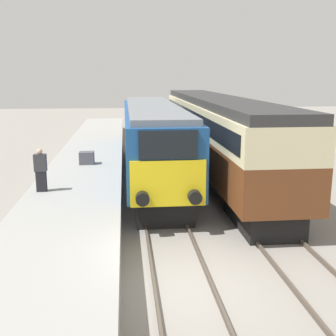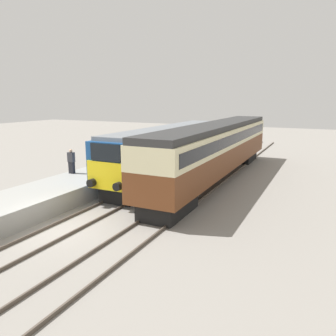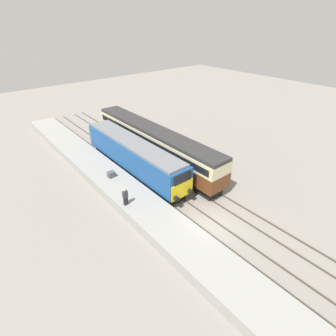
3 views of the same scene
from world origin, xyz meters
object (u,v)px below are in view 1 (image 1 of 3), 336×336
object	(u,v)px
passenger_carriage	(215,127)
luggage_crate	(87,158)
person_on_platform	(41,170)
locomotive	(152,137)

from	to	relation	value
passenger_carriage	luggage_crate	distance (m)	6.93
passenger_carriage	person_on_platform	world-z (taller)	passenger_carriage
passenger_carriage	luggage_crate	size ratio (longest dim) A/B	29.55
passenger_carriage	person_on_platform	size ratio (longest dim) A/B	12.88
locomotive	person_on_platform	world-z (taller)	locomotive
locomotive	luggage_crate	distance (m)	3.41
passenger_carriage	person_on_platform	xyz separation A→B (m)	(-7.87, -6.46, -0.71)
passenger_carriage	person_on_platform	distance (m)	10.21
locomotive	person_on_platform	distance (m)	7.12
passenger_carriage	person_on_platform	bearing A→B (deg)	-140.63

